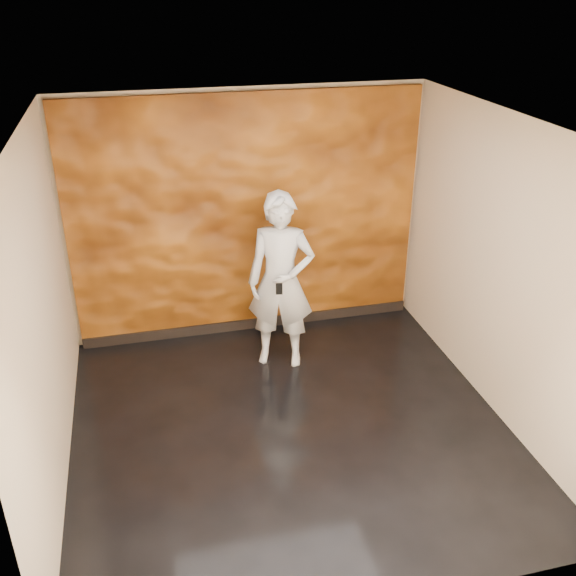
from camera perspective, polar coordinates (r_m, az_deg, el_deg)
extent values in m
cube|color=black|center=(6.19, 0.19, -12.28)|extent=(4.00, 4.00, 0.01)
cube|color=beige|center=(7.22, -3.66, 6.43)|extent=(4.00, 0.02, 2.80)
cube|color=beige|center=(3.83, 7.70, -13.98)|extent=(4.00, 0.02, 2.80)
cube|color=beige|center=(5.36, -21.05, -2.90)|extent=(0.02, 4.00, 2.80)
cube|color=beige|center=(6.17, 18.55, 1.44)|extent=(0.02, 4.00, 2.80)
cube|color=white|center=(4.94, 0.24, 13.99)|extent=(4.00, 4.00, 0.01)
cube|color=#C36B1A|center=(7.19, -3.59, 6.17)|extent=(3.90, 0.06, 2.75)
cube|color=black|center=(7.71, -3.26, -3.17)|extent=(3.90, 0.04, 0.12)
imported|color=#A6ACB6|center=(6.66, -0.63, 0.58)|extent=(0.81, 0.66, 1.92)
cube|color=black|center=(6.42, -0.79, -0.07)|extent=(0.07, 0.03, 0.12)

